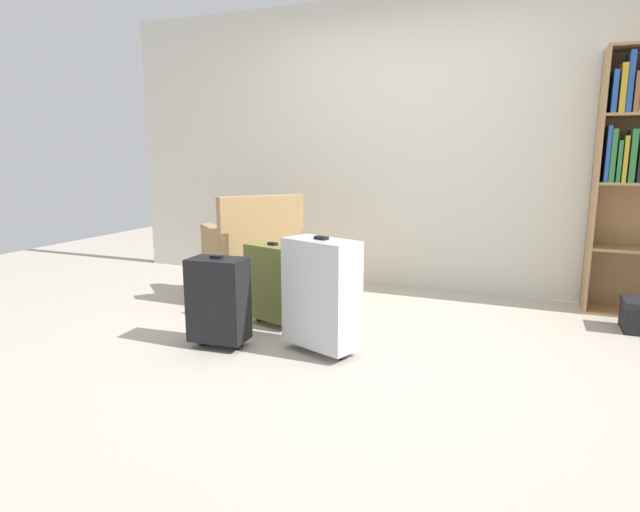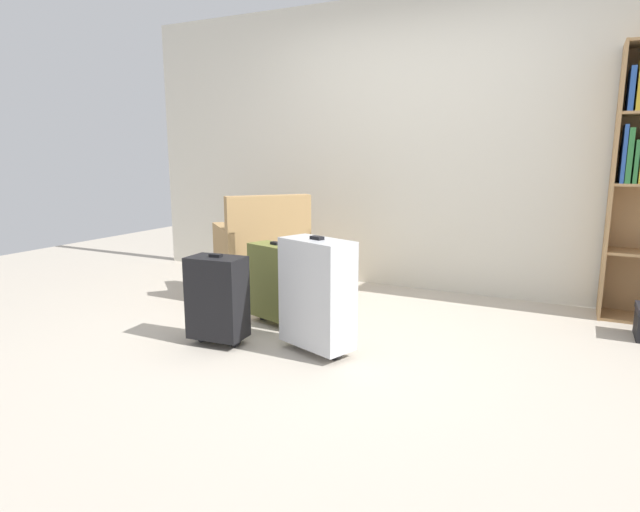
{
  "view_description": "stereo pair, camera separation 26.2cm",
  "coord_description": "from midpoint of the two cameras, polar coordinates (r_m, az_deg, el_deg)",
  "views": [
    {
      "loc": [
        1.12,
        -3.04,
        1.22
      ],
      "look_at": [
        -0.17,
        0.18,
        0.55
      ],
      "focal_mm": 29.36,
      "sensor_mm": 36.0,
      "label": 1
    },
    {
      "loc": [
        1.36,
        -2.93,
        1.22
      ],
      "look_at": [
        -0.17,
        0.18,
        0.55
      ],
      "focal_mm": 29.36,
      "sensor_mm": 36.0,
      "label": 2
    }
  ],
  "objects": [
    {
      "name": "mug",
      "position": [
        4.44,
        -2.13,
        -4.4
      ],
      "size": [
        0.12,
        0.08,
        0.1
      ],
      "color": "#1959A5",
      "rests_on": "ground"
    },
    {
      "name": "back_wall",
      "position": [
        4.91,
        7.41,
        11.78
      ],
      "size": [
        5.69,
        0.1,
        2.6
      ],
      "primitive_type": "cube",
      "color": "beige",
      "rests_on": "ground"
    },
    {
      "name": "armchair",
      "position": [
        4.58,
        -9.01,
        -0.58
      ],
      "size": [
        0.99,
        0.99,
        0.9
      ],
      "color": "#9E7A4C",
      "rests_on": "ground"
    },
    {
      "name": "suitcase_black",
      "position": [
        3.43,
        -13.18,
        -4.67
      ],
      "size": [
        0.38,
        0.25,
        0.6
      ],
      "color": "black",
      "rests_on": "ground"
    },
    {
      "name": "suitcase_silver",
      "position": [
        3.23,
        -2.19,
        -4.09
      ],
      "size": [
        0.52,
        0.38,
        0.74
      ],
      "color": "#B7BABF",
      "rests_on": "ground"
    },
    {
      "name": "suitcase_olive",
      "position": [
        3.8,
        -7.09,
        -2.86
      ],
      "size": [
        0.45,
        0.31,
        0.61
      ],
      "color": "brown",
      "rests_on": "ground"
    },
    {
      "name": "ground_plane",
      "position": [
        3.46,
        -0.64,
        -9.74
      ],
      "size": [
        9.96,
        9.96,
        0.0
      ],
      "primitive_type": "plane",
      "color": "#B2A899"
    }
  ]
}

